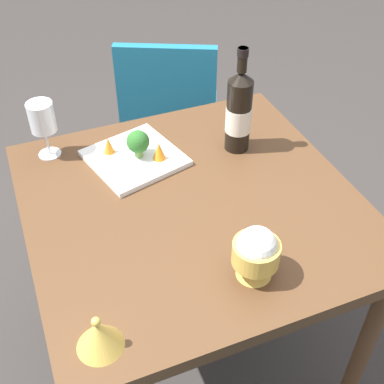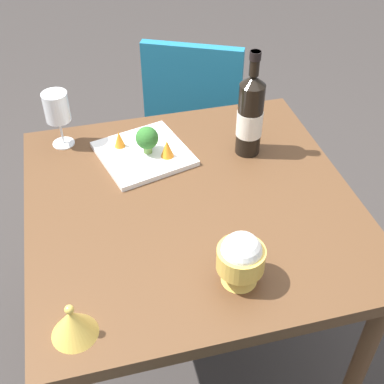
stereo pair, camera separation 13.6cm
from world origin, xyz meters
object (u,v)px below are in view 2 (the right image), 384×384
at_px(serving_plate, 144,154).
at_px(carrot_garnish_right, 119,139).
at_px(rice_bowl, 241,258).
at_px(broccoli_floret, 147,138).
at_px(carrot_garnish_left, 167,149).
at_px(wine_glass, 57,108).
at_px(rice_bowl_lid, 73,323).
at_px(chair_by_wall, 195,108).
at_px(wine_bottle, 250,115).

distance_m(serving_plate, carrot_garnish_right, 0.09).
bearing_deg(rice_bowl, broccoli_floret, -77.44).
distance_m(serving_plate, carrot_garnish_left, 0.08).
xyz_separation_m(wine_glass, broccoli_floret, (-0.24, 0.13, -0.06)).
height_order(rice_bowl, broccoli_floret, rice_bowl).
bearing_deg(rice_bowl_lid, carrot_garnish_right, -106.56).
bearing_deg(rice_bowl_lid, broccoli_floret, -114.66).
height_order(chair_by_wall, wine_bottle, wine_bottle).
height_order(serving_plate, broccoli_floret, broccoli_floret).
bearing_deg(serving_plate, carrot_garnish_left, 148.39).
height_order(rice_bowl_lid, carrot_garnish_left, rice_bowl_lid).
relative_size(serving_plate, broccoli_floret, 3.57).
height_order(wine_glass, serving_plate, wine_glass).
height_order(wine_glass, carrot_garnish_right, wine_glass).
xyz_separation_m(chair_by_wall, rice_bowl, (0.19, 1.12, 0.30)).
bearing_deg(broccoli_floret, wine_glass, -27.85).
bearing_deg(carrot_garnish_left, carrot_garnish_right, -33.18).
distance_m(wine_bottle, broccoli_floret, 0.31).
xyz_separation_m(carrot_garnish_left, carrot_garnish_right, (0.13, -0.09, -0.00)).
height_order(rice_bowl, carrot_garnish_left, rice_bowl).
bearing_deg(wine_glass, wine_bottle, 161.90).
relative_size(chair_by_wall, wine_glass, 4.75).
xyz_separation_m(chair_by_wall, serving_plate, (0.32, 0.59, 0.24)).
xyz_separation_m(wine_glass, rice_bowl_lid, (0.02, 0.70, -0.09)).
height_order(rice_bowl_lid, serving_plate, rice_bowl_lid).
xyz_separation_m(chair_by_wall, rice_bowl_lid, (0.57, 1.17, 0.27)).
xyz_separation_m(serving_plate, broccoli_floret, (-0.01, 0.01, 0.06)).
bearing_deg(broccoli_floret, wine_bottle, 170.79).
height_order(wine_bottle, carrot_garnish_right, wine_bottle).
relative_size(broccoli_floret, carrot_garnish_left, 1.56).
bearing_deg(chair_by_wall, rice_bowl_lid, -90.62).
height_order(chair_by_wall, carrot_garnish_left, chair_by_wall).
bearing_deg(serving_plate, wine_glass, -28.01).
bearing_deg(serving_plate, rice_bowl, 103.74).
bearing_deg(rice_bowl_lid, serving_plate, -113.39).
bearing_deg(rice_bowl, chair_by_wall, -99.51).
bearing_deg(carrot_garnish_right, chair_by_wall, -125.00).
distance_m(chair_by_wall, rice_bowl_lid, 1.33).
xyz_separation_m(chair_by_wall, broccoli_floret, (0.30, 0.60, 0.30)).
relative_size(wine_glass, serving_plate, 0.59).
distance_m(serving_plate, broccoli_floret, 0.06).
relative_size(wine_bottle, wine_glass, 1.83).
height_order(chair_by_wall, carrot_garnish_right, chair_by_wall).
xyz_separation_m(wine_bottle, rice_bowl, (0.18, 0.47, -0.06)).
bearing_deg(broccoli_floret, carrot_garnish_left, 146.87).
height_order(broccoli_floret, carrot_garnish_left, broccoli_floret).
distance_m(chair_by_wall, carrot_garnish_left, 0.73).
bearing_deg(wine_bottle, carrot_garnish_left, -3.33).
distance_m(chair_by_wall, carrot_garnish_right, 0.72).
relative_size(wine_bottle, rice_bowl, 2.31).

